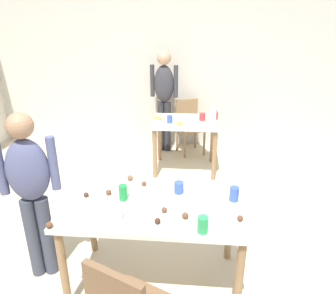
{
  "coord_description": "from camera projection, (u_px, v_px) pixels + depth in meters",
  "views": [
    {
      "loc": [
        0.27,
        -2.15,
        2.04
      ],
      "look_at": [
        0.03,
        0.7,
        0.9
      ],
      "focal_mm": 33.71,
      "sensor_mm": 36.0,
      "label": 1
    }
  ],
  "objects": [
    {
      "name": "ground_plane",
      "position": [
        158.0,
        271.0,
        2.77
      ],
      "size": [
        6.4,
        6.4,
        0.0
      ],
      "primitive_type": "plane",
      "color": "beige"
    },
    {
      "name": "wall_back",
      "position": [
        179.0,
        69.0,
        5.25
      ],
      "size": [
        6.4,
        0.1,
        2.6
      ],
      "primitive_type": "cube",
      "color": "beige",
      "rests_on": "ground_plane"
    },
    {
      "name": "dining_table_near",
      "position": [
        154.0,
        214.0,
        2.44
      ],
      "size": [
        1.38,
        0.77,
        0.75
      ],
      "color": "silver",
      "rests_on": "ground_plane"
    },
    {
      "name": "dining_table_far",
      "position": [
        185.0,
        129.0,
        4.46
      ],
      "size": [
        0.93,
        0.72,
        0.75
      ],
      "color": "white",
      "rests_on": "ground_plane"
    },
    {
      "name": "chair_far_table",
      "position": [
        189.0,
        123.0,
        5.17
      ],
      "size": [
        0.53,
        0.53,
        0.87
      ],
      "color": "olive",
      "rests_on": "ground_plane"
    },
    {
      "name": "person_girl_near",
      "position": [
        31.0,
        185.0,
        2.45
      ],
      "size": [
        0.45,
        0.28,
        1.44
      ],
      "color": "#383D4C",
      "rests_on": "ground_plane"
    },
    {
      "name": "person_adult_far",
      "position": [
        164.0,
        92.0,
        5.03
      ],
      "size": [
        0.46,
        0.24,
        1.64
      ],
      "color": "#28282D",
      "rests_on": "ground_plane"
    },
    {
      "name": "mixing_bowl",
      "position": [
        110.0,
        214.0,
        2.19
      ],
      "size": [
        0.16,
        0.16,
        0.09
      ],
      "primitive_type": "cylinder",
      "color": "white",
      "rests_on": "dining_table_near"
    },
    {
      "name": "soda_can",
      "position": [
        123.0,
        193.0,
        2.44
      ],
      "size": [
        0.07,
        0.07,
        0.12
      ],
      "primitive_type": "cylinder",
      "color": "#198438",
      "rests_on": "dining_table_near"
    },
    {
      "name": "fork_near",
      "position": [
        136.0,
        224.0,
        2.15
      ],
      "size": [
        0.17,
        0.02,
        0.01
      ],
      "primitive_type": "cube",
      "color": "silver",
      "rests_on": "dining_table_near"
    },
    {
      "name": "cup_near_0",
      "position": [
        234.0,
        194.0,
        2.42
      ],
      "size": [
        0.07,
        0.07,
        0.11
      ],
      "primitive_type": "cylinder",
      "color": "#3351B2",
      "rests_on": "dining_table_near"
    },
    {
      "name": "cup_near_1",
      "position": [
        179.0,
        188.0,
        2.54
      ],
      "size": [
        0.08,
        0.08,
        0.09
      ],
      "primitive_type": "cylinder",
      "color": "#3351B2",
      "rests_on": "dining_table_near"
    },
    {
      "name": "cup_near_2",
      "position": [
        203.0,
        225.0,
        2.06
      ],
      "size": [
        0.07,
        0.07,
        0.12
      ],
      "primitive_type": "cylinder",
      "color": "green",
      "rests_on": "dining_table_near"
    },
    {
      "name": "cake_ball_0",
      "position": [
        185.0,
        216.0,
        2.21
      ],
      "size": [
        0.05,
        0.05,
        0.05
      ],
      "primitive_type": "sphere",
      "color": "brown",
      "rests_on": "dining_table_near"
    },
    {
      "name": "cake_ball_1",
      "position": [
        240.0,
        218.0,
        2.19
      ],
      "size": [
        0.04,
        0.04,
        0.04
      ],
      "primitive_type": "sphere",
      "color": "brown",
      "rests_on": "dining_table_near"
    },
    {
      "name": "cake_ball_2",
      "position": [
        109.0,
        192.0,
        2.52
      ],
      "size": [
        0.05,
        0.05,
        0.05
      ],
      "primitive_type": "sphere",
      "color": "brown",
      "rests_on": "dining_table_near"
    },
    {
      "name": "cake_ball_3",
      "position": [
        144.0,
        183.0,
        2.66
      ],
      "size": [
        0.04,
        0.04,
        0.04
      ],
      "primitive_type": "sphere",
      "color": "brown",
      "rests_on": "dining_table_near"
    },
    {
      "name": "cake_ball_4",
      "position": [
        86.0,
        195.0,
        2.49
      ],
      "size": [
        0.04,
        0.04,
        0.04
      ],
      "primitive_type": "sphere",
      "color": "#3D2319",
      "rests_on": "dining_table_near"
    },
    {
      "name": "cake_ball_5",
      "position": [
        164.0,
        210.0,
        2.28
      ],
      "size": [
        0.04,
        0.04,
        0.04
      ],
      "primitive_type": "sphere",
      "color": "brown",
      "rests_on": "dining_table_near"
    },
    {
      "name": "cake_ball_6",
      "position": [
        130.0,
        178.0,
        2.74
      ],
      "size": [
        0.05,
        0.05,
        0.05
      ],
      "primitive_type": "sphere",
      "color": "brown",
      "rests_on": "dining_table_near"
    },
    {
      "name": "cake_ball_7",
      "position": [
        157.0,
        221.0,
        2.16
      ],
      "size": [
        0.04,
        0.04,
        0.04
      ],
      "primitive_type": "sphere",
      "color": "#3D2319",
      "rests_on": "dining_table_near"
    },
    {
      "name": "cake_ball_8",
      "position": [
        49.0,
        225.0,
        2.11
      ],
      "size": [
        0.05,
        0.05,
        0.05
      ],
      "primitive_type": "sphere",
      "color": "brown",
      "rests_on": "dining_table_near"
    },
    {
      "name": "pitcher_far",
      "position": [
        212.0,
        116.0,
        4.15
      ],
      "size": [
        0.1,
        0.1,
        0.26
      ],
      "primitive_type": "cylinder",
      "color": "white",
      "rests_on": "dining_table_far"
    },
    {
      "name": "cup_far_0",
      "position": [
        215.0,
        116.0,
        4.46
      ],
      "size": [
        0.09,
        0.09,
        0.1
      ],
      "primitive_type": "cylinder",
      "color": "red",
      "rests_on": "dining_table_far"
    },
    {
      "name": "cup_far_1",
      "position": [
        202.0,
        117.0,
        4.41
      ],
      "size": [
        0.09,
        0.09,
        0.1
      ],
      "primitive_type": "cylinder",
      "color": "red",
      "rests_on": "dining_table_far"
    },
    {
      "name": "cup_far_2",
      "position": [
        170.0,
        119.0,
        4.3
      ],
      "size": [
        0.08,
        0.08,
        0.1
      ],
      "primitive_type": "cylinder",
      "color": "#3351B2",
      "rests_on": "dining_table_far"
    },
    {
      "name": "cup_far_3",
      "position": [
        214.0,
        114.0,
        4.54
      ],
      "size": [
        0.08,
        0.08,
        0.11
      ],
      "primitive_type": "cylinder",
      "color": "red",
      "rests_on": "dining_table_far"
    },
    {
      "name": "donut_far_0",
      "position": [
        206.0,
        117.0,
        4.52
      ],
      "size": [
        0.14,
        0.14,
        0.04
      ],
      "primitive_type": "torus",
      "color": "white",
      "rests_on": "dining_table_far"
    },
    {
      "name": "donut_far_1",
      "position": [
        158.0,
        118.0,
        4.47
      ],
      "size": [
        0.13,
        0.13,
        0.04
      ],
      "primitive_type": "torus",
      "color": "gold",
      "rests_on": "dining_table_far"
    },
    {
      "name": "donut_far_2",
      "position": [
        171.0,
        118.0,
        4.47
      ],
      "size": [
        0.14,
        0.14,
        0.04
      ],
      "primitive_type": "torus",
      "color": "white",
      "rests_on": "dining_table_far"
    },
    {
      "name": "donut_far_3",
      "position": [
        180.0,
        123.0,
        4.25
      ],
      "size": [
        0.11,
        0.11,
        0.03
      ],
      "primitive_type": "torus",
      "color": "gold",
      "rests_on": "dining_table_far"
    },
    {
      "name": "donut_far_4",
      "position": [
        189.0,
        121.0,
        4.34
      ],
      "size": [
        0.11,
        0.11,
        0.03
      ],
      "primitive_type": "torus",
      "color": "pink",
      "rests_on": "dining_table_far"
    }
  ]
}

